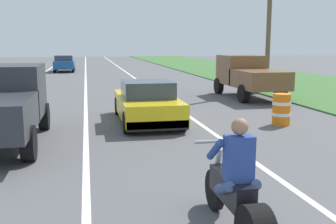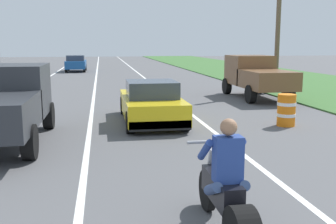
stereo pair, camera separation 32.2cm
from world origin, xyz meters
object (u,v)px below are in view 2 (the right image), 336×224
traffic_light_mast_near (19,13)px  pickup_truck_left_lane_dark_grey (3,101)px  sports_car_yellow (151,103)px  distant_car_far_ahead (76,63)px  construction_barrel_nearest (286,110)px  motorcycle_with_rider (227,196)px  pickup_truck_right_shoulder_brown (256,75)px

traffic_light_mast_near → pickup_truck_left_lane_dark_grey: bearing=-82.6°
sports_car_yellow → distant_car_far_ahead: 25.45m
construction_barrel_nearest → sports_car_yellow: bearing=162.3°
motorcycle_with_rider → construction_barrel_nearest: bearing=58.7°
motorcycle_with_rider → pickup_truck_left_lane_dark_grey: (-4.05, 5.85, 0.51)m
sports_car_yellow → pickup_truck_right_shoulder_brown: 7.58m
traffic_light_mast_near → distant_car_far_ahead: (1.38, 18.22, -3.15)m
traffic_light_mast_near → construction_barrel_nearest: size_ratio=6.00×
motorcycle_with_rider → traffic_light_mast_near: traffic_light_mast_near is taller
construction_barrel_nearest → distant_car_far_ahead: 27.63m
pickup_truck_left_lane_dark_grey → pickup_truck_right_shoulder_brown: same height
pickup_truck_left_lane_dark_grey → traffic_light_mast_near: (-1.18, 9.16, 2.82)m
motorcycle_with_rider → pickup_truck_left_lane_dark_grey: bearing=124.7°
pickup_truck_right_shoulder_brown → traffic_light_mast_near: traffic_light_mast_near is taller
pickup_truck_right_shoulder_brown → sports_car_yellow: bearing=-138.0°
sports_car_yellow → pickup_truck_left_lane_dark_grey: size_ratio=0.90×
traffic_light_mast_near → construction_barrel_nearest: bearing=-41.4°
traffic_light_mast_near → motorcycle_with_rider: bearing=-70.8°
pickup_truck_right_shoulder_brown → distant_car_far_ahead: (-9.49, 20.09, -0.33)m
motorcycle_with_rider → distant_car_far_ahead: size_ratio=0.55×
motorcycle_with_rider → construction_barrel_nearest: 7.92m
motorcycle_with_rider → construction_barrel_nearest: (4.11, 6.77, -0.09)m
traffic_light_mast_near → distant_car_far_ahead: bearing=85.7°
pickup_truck_left_lane_dark_grey → pickup_truck_right_shoulder_brown: 12.13m
pickup_truck_left_lane_dark_grey → pickup_truck_right_shoulder_brown: bearing=36.9°
distant_car_far_ahead → pickup_truck_left_lane_dark_grey: bearing=-90.4°
pickup_truck_left_lane_dark_grey → traffic_light_mast_near: size_ratio=0.80×
motorcycle_with_rider → sports_car_yellow: (0.02, 8.07, 0.04)m
sports_car_yellow → pickup_truck_left_lane_dark_grey: (-4.07, -2.23, 0.48)m
sports_car_yellow → pickup_truck_right_shoulder_brown: bearing=42.0°
motorcycle_with_rider → pickup_truck_right_shoulder_brown: 14.31m
sports_car_yellow → distant_car_far_ahead: bearing=98.7°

